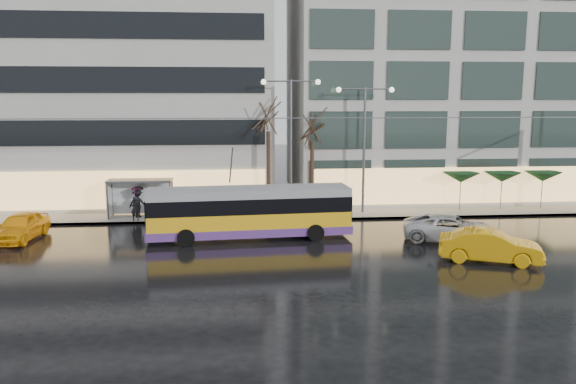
{
  "coord_description": "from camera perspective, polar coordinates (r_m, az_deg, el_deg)",
  "views": [
    {
      "loc": [
        -1.47,
        -26.7,
        7.97
      ],
      "look_at": [
        1.3,
        5.0,
        2.61
      ],
      "focal_mm": 35.0,
      "sensor_mm": 36.0,
      "label": 1
    }
  ],
  "objects": [
    {
      "name": "taxi_b",
      "position": [
        29.33,
        19.85,
        -5.18
      ],
      "size": [
        5.14,
        3.3,
        1.6
      ],
      "primitive_type": "imported",
      "rotation": [
        0.0,
        0.0,
        1.21
      ],
      "color": "orange",
      "rests_on": "ground"
    },
    {
      "name": "bus_shelter",
      "position": [
        38.49,
        -15.28,
        0.23
      ],
      "size": [
        4.2,
        1.6,
        2.51
      ],
      "color": "#595B60",
      "rests_on": "sidewalk"
    },
    {
      "name": "kerb",
      "position": [
        36.78,
        0.54,
        -2.84
      ],
      "size": [
        80.0,
        0.1,
        0.15
      ],
      "primitive_type": "cube",
      "color": "slate",
      "rests_on": "ground"
    },
    {
      "name": "parasol_a",
      "position": [
        41.13,
        17.16,
        1.41
      ],
      "size": [
        2.5,
        2.5,
        2.65
      ],
      "color": "#595B60",
      "rests_on": "sidewalk"
    },
    {
      "name": "catenary",
      "position": [
        34.92,
        -0.91,
        3.44
      ],
      "size": [
        42.24,
        5.12,
        7.0
      ],
      "color": "#595B60",
      "rests_on": "ground"
    },
    {
      "name": "pedestrian_b",
      "position": [
        38.32,
        -7.55,
        -1.09
      ],
      "size": [
        0.9,
        0.78,
        1.59
      ],
      "color": "black",
      "rests_on": "sidewalk"
    },
    {
      "name": "sedan_silver",
      "position": [
        32.82,
        16.23,
        -3.57
      ],
      "size": [
        5.79,
        3.92,
        1.47
      ],
      "primitive_type": "imported",
      "rotation": [
        0.0,
        0.0,
        1.27
      ],
      "color": "silver",
      "rests_on": "ground"
    },
    {
      "name": "tree_a",
      "position": [
        37.76,
        -2.02,
        8.21
      ],
      "size": [
        3.2,
        3.2,
        8.4
      ],
      "color": "black",
      "rests_on": "sidewalk"
    },
    {
      "name": "street_lamp_near",
      "position": [
        37.71,
        0.29,
        6.55
      ],
      "size": [
        3.96,
        0.36,
        9.03
      ],
      "color": "#595B60",
      "rests_on": "sidewalk"
    },
    {
      "name": "street_lamp_far",
      "position": [
        38.51,
        7.76,
        6.11
      ],
      "size": [
        3.96,
        0.36,
        8.53
      ],
      "color": "#595B60",
      "rests_on": "sidewalk"
    },
    {
      "name": "pedestrian_a",
      "position": [
        37.27,
        -15.31,
        -0.61
      ],
      "size": [
        0.98,
        1.0,
        2.19
      ],
      "color": "black",
      "rests_on": "sidewalk"
    },
    {
      "name": "building_left",
      "position": [
        48.06,
        -23.17,
        12.6
      ],
      "size": [
        34.0,
        14.0,
        22.0
      ],
      "primitive_type": "cube",
      "color": "#A5A39D",
      "rests_on": "sidewalk"
    },
    {
      "name": "building_right",
      "position": [
        50.3,
        19.68,
        14.35
      ],
      "size": [
        32.0,
        14.0,
        25.0
      ],
      "primitive_type": "cube",
      "color": "#A5A39D",
      "rests_on": "sidewalk"
    },
    {
      "name": "pedestrian_c",
      "position": [
        38.27,
        -15.02,
        -0.84
      ],
      "size": [
        1.34,
        0.96,
        2.11
      ],
      "color": "black",
      "rests_on": "sidewalk"
    },
    {
      "name": "sidewalk",
      "position": [
        41.6,
        -0.12,
        -1.38
      ],
      "size": [
        80.0,
        10.0,
        0.15
      ],
      "primitive_type": "cube",
      "color": "gray",
      "rests_on": "ground"
    },
    {
      "name": "ground",
      "position": [
        27.9,
        -1.78,
        -7.05
      ],
      "size": [
        140.0,
        140.0,
        0.0
      ],
      "primitive_type": "plane",
      "color": "black",
      "rests_on": "ground"
    },
    {
      "name": "taxi_a",
      "position": [
        35.19,
        -25.53,
        -3.17
      ],
      "size": [
        2.25,
        4.76,
        1.57
      ],
      "primitive_type": "imported",
      "rotation": [
        0.0,
        0.0,
        -0.09
      ],
      "color": "#FFAA0D",
      "rests_on": "ground"
    },
    {
      "name": "parasol_c",
      "position": [
        43.74,
        24.46,
        1.44
      ],
      "size": [
        2.5,
        2.5,
        2.65
      ],
      "color": "#595B60",
      "rests_on": "sidewalk"
    },
    {
      "name": "tree_b",
      "position": [
        38.26,
        2.49,
        7.19
      ],
      "size": [
        3.2,
        3.2,
        7.7
      ],
      "color": "black",
      "rests_on": "sidewalk"
    },
    {
      "name": "trolleybus",
      "position": [
        32.06,
        -3.91,
        -2.22
      ],
      "size": [
        11.6,
        4.71,
        5.31
      ],
      "color": "gold",
      "rests_on": "ground"
    },
    {
      "name": "parasol_b",
      "position": [
        42.35,
        20.92,
        1.43
      ],
      "size": [
        2.5,
        2.5,
        2.65
      ],
      "color": "#595B60",
      "rests_on": "sidewalk"
    }
  ]
}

